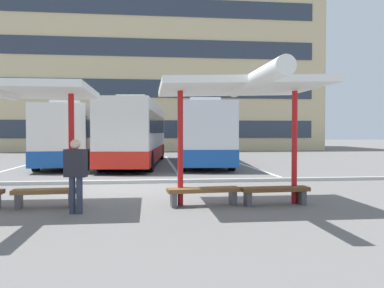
{
  "coord_description": "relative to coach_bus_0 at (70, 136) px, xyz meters",
  "views": [
    {
      "loc": [
        0.73,
        -12.75,
        1.82
      ],
      "look_at": [
        2.53,
        3.21,
        1.34
      ],
      "focal_mm": 36.29,
      "sensor_mm": 36.0,
      "label": 1
    }
  ],
  "objects": [
    {
      "name": "ground_plane",
      "position": [
        3.76,
        -10.15,
        -1.61
      ],
      "size": [
        160.0,
        160.0,
        0.0
      ],
      "primitive_type": "plane",
      "color": "slate"
    },
    {
      "name": "terminal_building",
      "position": [
        3.79,
        21.26,
        8.12
      ],
      "size": [
        36.92,
        13.69,
        22.18
      ],
      "color": "#D1BC8C",
      "rests_on": "ground"
    },
    {
      "name": "coach_bus_0",
      "position": [
        0.0,
        0.0,
        0.0
      ],
      "size": [
        3.55,
        11.49,
        3.48
      ],
      "color": "silver",
      "rests_on": "ground"
    },
    {
      "name": "coach_bus_1",
      "position": [
        3.84,
        -0.66,
        0.13
      ],
      "size": [
        3.58,
        11.88,
        3.73
      ],
      "color": "silver",
      "rests_on": "ground"
    },
    {
      "name": "coach_bus_2",
      "position": [
        7.56,
        -1.17,
        0.06
      ],
      "size": [
        3.47,
        10.35,
        3.6
      ],
      "color": "silver",
      "rests_on": "ground"
    },
    {
      "name": "lane_stripe_0",
      "position": [
        -2.32,
        -0.73,
        -1.6
      ],
      "size": [
        0.16,
        14.0,
        0.01
      ],
      "primitive_type": "cube",
      "color": "white",
      "rests_on": "ground"
    },
    {
      "name": "lane_stripe_1",
      "position": [
        1.73,
        -0.73,
        -1.6
      ],
      "size": [
        0.16,
        14.0,
        0.01
      ],
      "primitive_type": "cube",
      "color": "white",
      "rests_on": "ground"
    },
    {
      "name": "lane_stripe_2",
      "position": [
        5.79,
        -0.73,
        -1.6
      ],
      "size": [
        0.16,
        14.0,
        0.01
      ],
      "primitive_type": "cube",
      "color": "white",
      "rests_on": "ground"
    },
    {
      "name": "lane_stripe_3",
      "position": [
        9.84,
        -0.73,
        -1.6
      ],
      "size": [
        0.16,
        14.0,
        0.01
      ],
      "primitive_type": "cube",
      "color": "white",
      "rests_on": "ground"
    },
    {
      "name": "waiting_shelter_0",
      "position": [
        1.11,
        -13.46,
        1.17
      ],
      "size": [
        4.03,
        4.9,
        2.99
      ],
      "color": "red",
      "rests_on": "ground"
    },
    {
      "name": "bench_1",
      "position": [
        2.01,
        -13.22,
        -1.27
      ],
      "size": [
        1.54,
        0.51,
        0.45
      ],
      "color": "brown",
      "rests_on": "ground"
    },
    {
      "name": "waiting_shelter_1",
      "position": [
        6.75,
        -13.6,
        1.29
      ],
      "size": [
        3.94,
        4.98,
        3.12
      ],
      "color": "red",
      "rests_on": "ground"
    },
    {
      "name": "bench_2",
      "position": [
        5.85,
        -13.43,
        -1.27
      ],
      "size": [
        1.84,
        0.59,
        0.45
      ],
      "color": "brown",
      "rests_on": "ground"
    },
    {
      "name": "bench_3",
      "position": [
        7.65,
        -13.51,
        -1.27
      ],
      "size": [
        1.74,
        0.51,
        0.45
      ],
      "color": "brown",
      "rests_on": "ground"
    },
    {
      "name": "platform_kerb",
      "position": [
        3.76,
        -8.94,
        -1.55
      ],
      "size": [
        44.0,
        0.24,
        0.12
      ],
      "primitive_type": "cube",
      "color": "#ADADA8",
      "rests_on": "ground"
    },
    {
      "name": "waiting_passenger_0",
      "position": [
        2.87,
        -14.03,
        -0.64
      ],
      "size": [
        0.52,
        0.34,
        1.67
      ],
      "color": "#33384C",
      "rests_on": "ground"
    }
  ]
}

